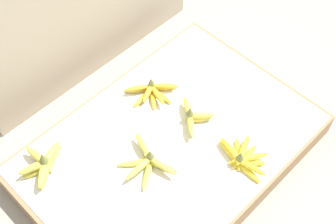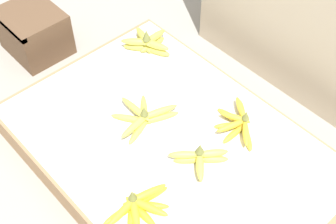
# 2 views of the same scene
# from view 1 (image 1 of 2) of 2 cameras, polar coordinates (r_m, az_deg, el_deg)

# --- Properties ---
(ground_plane) EXTENTS (10.00, 10.00, 0.00)m
(ground_plane) POSITION_cam_1_polar(r_m,az_deg,el_deg) (2.11, 0.24, -5.55)
(ground_plane) COLOR gray
(display_platform) EXTENTS (1.23, 0.85, 0.13)m
(display_platform) POSITION_cam_1_polar(r_m,az_deg,el_deg) (2.05, 0.25, -4.66)
(display_platform) COLOR #997551
(display_platform) RESTS_ON ground_plane
(banana_bunch_front_midright) EXTENTS (0.16, 0.26, 0.09)m
(banana_bunch_front_midright) POSITION_cam_1_polar(r_m,az_deg,el_deg) (1.95, 9.05, -5.54)
(banana_bunch_front_midright) COLOR yellow
(banana_bunch_front_midright) RESTS_ON display_platform
(banana_bunch_middle_midleft) EXTENTS (0.20, 0.27, 0.10)m
(banana_bunch_middle_midleft) POSITION_cam_1_polar(r_m,az_deg,el_deg) (1.92, -2.48, -5.97)
(banana_bunch_middle_midleft) COLOR #DBCC4C
(banana_bunch_middle_midleft) RESTS_ON display_platform
(banana_bunch_middle_midright) EXTENTS (0.17, 0.19, 0.10)m
(banana_bunch_middle_midright) POSITION_cam_1_polar(r_m,az_deg,el_deg) (2.04, 3.03, -0.58)
(banana_bunch_middle_midright) COLOR #DBCC4C
(banana_bunch_middle_midright) RESTS_ON display_platform
(banana_bunch_back_left) EXTENTS (0.22, 0.21, 0.11)m
(banana_bunch_back_left) POSITION_cam_1_polar(r_m,az_deg,el_deg) (1.97, -15.02, -6.14)
(banana_bunch_back_left) COLOR gold
(banana_bunch_back_left) RESTS_ON display_platform
(banana_bunch_back_midright) EXTENTS (0.23, 0.22, 0.09)m
(banana_bunch_back_midright) POSITION_cam_1_polar(r_m,az_deg,el_deg) (2.13, -1.97, 2.48)
(banana_bunch_back_midright) COLOR gold
(banana_bunch_back_midright) RESTS_ON display_platform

